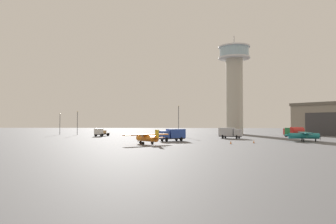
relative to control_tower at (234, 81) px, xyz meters
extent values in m
plane|color=#545456|center=(-19.51, -59.35, -20.16)|extent=(400.00, 400.00, 0.00)
cylinder|color=#B2AD9E|center=(0.00, 0.00, -5.78)|extent=(6.30, 6.30, 28.76)
cylinder|color=silver|center=(0.00, 0.00, 8.90)|extent=(11.96, 11.96, 0.60)
cylinder|color=#99B7C6|center=(0.00, 0.00, 11.03)|extent=(11.00, 11.00, 3.66)
cylinder|color=silver|center=(0.00, 0.00, 13.11)|extent=(11.96, 11.96, 0.50)
cylinder|color=#38383D|center=(0.00, 0.00, 15.36)|extent=(0.16, 0.16, 4.00)
cube|color=#38383A|center=(27.43, -14.27, -16.32)|extent=(9.31, 9.69, 7.67)
cylinder|color=teal|center=(9.52, -47.93, -18.88)|extent=(6.65, 2.30, 1.30)
cone|color=#38383D|center=(12.99, -48.48, -18.88)|extent=(1.07, 1.04, 0.91)
cube|color=#38383D|center=(12.99, -48.48, -18.88)|extent=(0.08, 0.11, 1.99)
cube|color=teal|center=(9.83, -47.98, -18.13)|extent=(3.18, 10.57, 0.21)
cylinder|color=#287A42|center=(9.57, -49.63, -18.56)|extent=(0.24, 1.03, 1.42)
cylinder|color=#287A42|center=(10.09, -46.32, -18.56)|extent=(0.24, 1.03, 1.42)
cube|color=#99B7C6|center=(10.76, -48.12, -18.53)|extent=(1.30, 1.20, 0.73)
cone|color=teal|center=(6.05, -47.38, -18.78)|extent=(1.60, 1.19, 0.97)
cube|color=#287A42|center=(6.05, -47.38, -17.94)|extent=(1.16, 0.30, 1.78)
cube|color=teal|center=(6.05, -47.38, -18.62)|extent=(1.42, 3.25, 0.10)
cylinder|color=black|center=(12.00, -48.32, -19.85)|extent=(0.27, 0.65, 0.63)
cylinder|color=black|center=(9.13, -49.03, -19.85)|extent=(0.27, 0.65, 0.63)
cylinder|color=black|center=(9.49, -46.76, -19.85)|extent=(0.27, 0.65, 0.63)
cylinder|color=orange|center=(-24.61, -60.76, -18.95)|extent=(5.06, 5.41, 1.23)
cone|color=#38383D|center=(-26.84, -58.29, -18.95)|extent=(1.24, 1.24, 0.86)
cube|color=#38383D|center=(-26.84, -58.29, -18.95)|extent=(0.11, 0.11, 1.88)
cube|color=orange|center=(-24.81, -60.54, -18.24)|extent=(8.35, 7.75, 0.20)
cylinder|color=gold|center=(-23.63, -59.48, -18.64)|extent=(0.78, 0.71, 1.34)
cylinder|color=gold|center=(-25.99, -61.61, -18.64)|extent=(0.78, 0.71, 1.34)
cube|color=#99B7C6|center=(-25.41, -59.88, -18.61)|extent=(1.46, 1.47, 0.69)
cone|color=orange|center=(-22.37, -63.23, -18.85)|extent=(1.61, 1.65, 0.92)
cube|color=gold|center=(-22.37, -63.23, -18.06)|extent=(0.82, 0.89, 1.69)
cube|color=orange|center=(-22.37, -63.23, -18.70)|extent=(2.80, 2.66, 0.10)
cylinder|color=black|center=(-26.21, -59.00, -19.86)|extent=(0.55, 0.52, 0.59)
cylinder|color=black|center=(-23.67, -60.18, -19.86)|extent=(0.55, 0.52, 0.59)
cylinder|color=black|center=(-25.29, -61.64, -19.86)|extent=(0.55, 0.52, 0.59)
cube|color=#38383D|center=(-5.57, -35.08, -19.54)|extent=(6.24, 4.20, 0.24)
cube|color=#B7BABF|center=(-3.61, -35.95, -18.50)|extent=(2.52, 2.93, 1.84)
cube|color=#99B7C6|center=(-2.90, -36.26, -18.13)|extent=(0.92, 1.95, 0.92)
cube|color=#B7BABF|center=(-6.47, -34.69, -18.33)|extent=(4.64, 3.86, 2.17)
cylinder|color=black|center=(-3.21, -34.91, -19.66)|extent=(0.65, 1.03, 1.00)
cylinder|color=black|center=(-4.11, -36.94, -19.66)|extent=(0.65, 1.03, 1.00)
cylinder|color=black|center=(-6.75, -33.35, -19.66)|extent=(0.65, 1.03, 1.00)
cylinder|color=black|center=(-7.65, -35.38, -19.66)|extent=(0.65, 1.03, 1.00)
cube|color=#38383D|center=(-20.49, -48.94, -19.54)|extent=(6.02, 4.83, 0.24)
cube|color=#2847A8|center=(-22.27, -50.06, -18.59)|extent=(2.73, 3.00, 1.66)
cube|color=#99B7C6|center=(-22.91, -50.47, -18.26)|extent=(1.21, 1.85, 0.83)
cube|color=#2847A8|center=(-19.67, -48.42, -18.38)|extent=(4.65, 4.22, 2.07)
cylinder|color=black|center=(-21.61, -50.99, -19.66)|extent=(0.77, 0.99, 1.00)
cylinder|color=black|center=(-22.82, -49.08, -19.66)|extent=(0.77, 0.99, 1.00)
cylinder|color=black|center=(-18.40, -48.95, -19.66)|extent=(0.77, 0.99, 1.00)
cylinder|color=black|center=(-19.60, -47.04, -19.66)|extent=(0.77, 0.99, 1.00)
cube|color=#38383D|center=(14.46, -24.54, -19.54)|extent=(6.12, 3.79, 0.24)
cube|color=red|center=(12.50, -25.27, -18.51)|extent=(2.35, 2.79, 1.82)
cube|color=#99B7C6|center=(11.79, -25.53, -18.15)|extent=(0.77, 1.92, 0.91)
cylinder|color=red|center=(15.37, -24.21, -18.29)|extent=(4.43, 3.46, 2.26)
cylinder|color=black|center=(12.92, -26.25, -19.66)|extent=(0.60, 1.03, 1.00)
cylinder|color=black|center=(12.18, -24.25, -19.66)|extent=(0.60, 1.03, 1.00)
cylinder|color=black|center=(16.47, -24.94, -19.66)|extent=(0.60, 1.03, 1.00)
cylinder|color=black|center=(15.73, -22.94, -19.66)|extent=(0.60, 1.03, 1.00)
cube|color=#38383D|center=(-44.73, -22.72, -19.54)|extent=(2.95, 7.15, 0.24)
cube|color=white|center=(-45.16, -25.19, -18.56)|extent=(2.52, 2.30, 1.72)
cube|color=#99B7C6|center=(-45.32, -26.09, -18.22)|extent=(1.87, 0.40, 0.86)
cube|color=brown|center=(-44.54, -21.61, -19.34)|extent=(3.00, 5.02, 0.16)
cube|color=#997547|center=(-44.45, -21.15, -18.81)|extent=(1.08, 1.08, 0.90)
cylinder|color=black|center=(-44.16, -25.29, -19.66)|extent=(1.03, 0.44, 1.00)
cylinder|color=black|center=(-46.13, -24.95, -19.66)|extent=(1.03, 0.44, 1.00)
cylinder|color=black|center=(-43.39, -20.84, -19.66)|extent=(1.03, 0.44, 1.00)
cylinder|color=black|center=(-45.35, -20.50, -19.66)|extent=(1.03, 0.44, 1.00)
cylinder|color=#38383D|center=(-20.49, -17.85, -15.36)|extent=(0.18, 0.18, 9.61)
sphere|color=#F9E5B2|center=(-20.49, -17.85, -10.33)|extent=(0.44, 0.44, 0.44)
cylinder|color=#38383D|center=(-64.00, -10.62, -16.53)|extent=(0.18, 0.18, 7.26)
sphere|color=#F9E5B2|center=(-64.00, -10.62, -12.68)|extent=(0.44, 0.44, 0.44)
cylinder|color=#38383D|center=(-56.64, -12.89, -16.16)|extent=(0.18, 0.18, 7.99)
sphere|color=#F9E5B2|center=(-56.64, -12.89, -11.95)|extent=(0.44, 0.44, 0.44)
cube|color=black|center=(-8.03, -57.73, -20.14)|extent=(0.36, 0.36, 0.04)
cone|color=orange|center=(-8.03, -57.73, -19.80)|extent=(0.30, 0.30, 0.64)
cylinder|color=white|center=(-8.03, -57.73, -19.76)|extent=(0.21, 0.21, 0.08)
cube|color=black|center=(-2.92, -54.82, -20.14)|extent=(0.36, 0.36, 0.04)
cone|color=orange|center=(-2.92, -54.82, -19.81)|extent=(0.30, 0.30, 0.63)
cylinder|color=white|center=(-2.92, -54.82, -19.77)|extent=(0.21, 0.21, 0.08)
camera|label=1|loc=(-15.40, -123.15, -15.91)|focal=34.20mm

